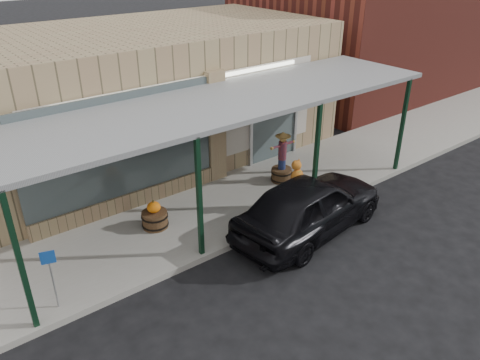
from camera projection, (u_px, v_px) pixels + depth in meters
ground at (324, 275)px, 10.28m from camera, size 120.00×120.00×0.00m
sidewalk at (227, 206)px, 12.78m from camera, size 40.00×3.20×0.15m
storefront at (143, 96)px, 15.07m from camera, size 12.00×6.25×4.20m
awning at (227, 103)px, 11.41m from camera, size 12.00×3.00×3.04m
block_buildings_near at (177, 31)px, 16.13m from camera, size 61.00×8.00×8.00m
barrel_scarecrow at (282, 165)px, 13.75m from camera, size 0.94×0.72×1.56m
barrel_pumpkin at (155, 217)px, 11.61m from camera, size 0.66×0.66×0.75m
handicap_sign at (51, 272)px, 8.79m from camera, size 0.26×0.10×1.31m
parked_sedan at (309, 205)px, 11.49m from camera, size 4.59×2.31×1.60m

